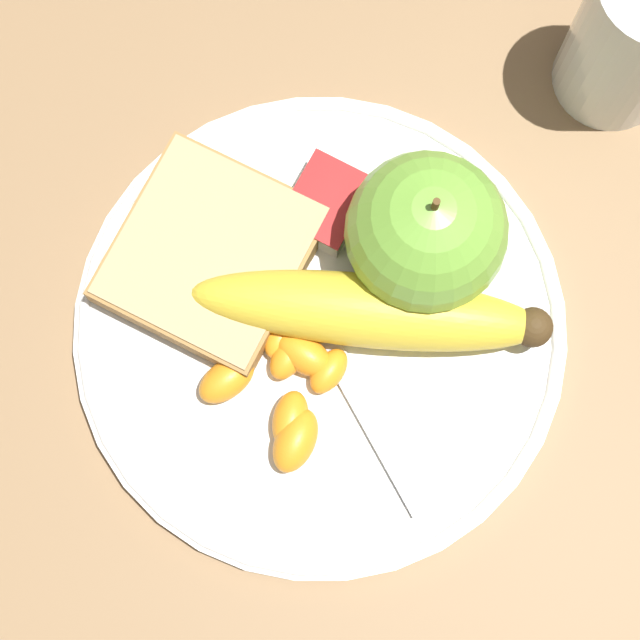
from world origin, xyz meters
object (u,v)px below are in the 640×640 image
Objects in this scene: plate at (320,329)px; banana at (372,311)px; juice_glass at (633,39)px; apple at (426,233)px; bread_slice at (212,255)px; fork at (321,330)px; jam_packet at (327,205)px.

banana is at bearing -51.98° from plate.
juice_glass is 0.16m from apple.
bread_slice is at bearing 119.57° from apple.
plate is 2.58× the size of bread_slice.
bread_slice is (0.01, 0.07, 0.02)m from plate.
fork is at bearing 156.32° from apple.
fork is 3.69× the size of jam_packet.
apple is 0.56× the size of fork.
bread_slice is 0.62× the size of fork.
juice_glass is 0.20m from banana.
plate is 2.56× the size of juice_glass.
plate is at bearing -94.94° from bread_slice.
fork is (-0.01, -0.07, -0.01)m from bread_slice.
bread_slice is (-0.01, 0.09, -0.01)m from banana.
apple is 0.08m from fork.
bread_slice is 0.07m from fork.
jam_packet reaches higher than plate.
banana is 0.07m from jam_packet.
bread_slice and jam_packet have the same top height.
plate is 0.23m from juice_glass.
apple is at bearing -60.43° from bread_slice.
apple is 0.05m from banana.
jam_packet is (-0.15, 0.10, -0.03)m from juice_glass.
fork is (-0.06, 0.03, -0.04)m from apple.
fork is at bearing 160.23° from juice_glass.
bread_slice is 2.30× the size of jam_packet.
plate is 2.87× the size of apple.
juice_glass is at bearing -18.07° from apple.
juice_glass is 1.12× the size of apple.
plate is at bearing -11.68° from fork.
jam_packet is (0.05, -0.04, -0.00)m from bread_slice.
juice_glass is 2.32× the size of jam_packet.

